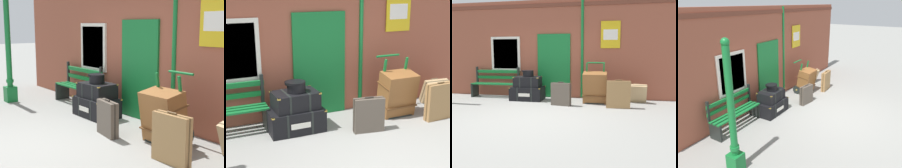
# 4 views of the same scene
# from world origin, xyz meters

# --- Properties ---
(ground_plane) EXTENTS (60.00, 60.00, 0.00)m
(ground_plane) POSITION_xyz_m (0.00, 0.00, 0.00)
(ground_plane) COLOR gray
(brick_facade) EXTENTS (10.40, 0.35, 3.20)m
(brick_facade) POSITION_xyz_m (-0.01, 2.60, 1.60)
(brick_facade) COLOR brown
(brick_facade) RESTS_ON ground
(lamp_post) EXTENTS (0.28, 0.28, 2.74)m
(lamp_post) POSITION_xyz_m (-3.42, 0.87, 1.03)
(lamp_post) COLOR #146B2D
(lamp_post) RESTS_ON ground
(platform_bench) EXTENTS (1.60, 0.43, 1.01)m
(platform_bench) POSITION_xyz_m (-2.10, 2.16, 0.44)
(platform_bench) COLOR #146B2D
(platform_bench) RESTS_ON ground
(steamer_trunk_base) EXTENTS (1.01, 0.67, 0.43)m
(steamer_trunk_base) POSITION_xyz_m (-0.85, 1.83, 0.21)
(steamer_trunk_base) COLOR black
(steamer_trunk_base) RESTS_ON ground
(steamer_trunk_middle) EXTENTS (0.84, 0.59, 0.33)m
(steamer_trunk_middle) POSITION_xyz_m (-0.84, 1.83, 0.58)
(steamer_trunk_middle) COLOR black
(steamer_trunk_middle) RESTS_ON steamer_trunk_base
(round_hatbox) EXTENTS (0.37, 0.35, 0.20)m
(round_hatbox) POSITION_xyz_m (-0.82, 1.82, 0.85)
(round_hatbox) COLOR black
(round_hatbox) RESTS_ON steamer_trunk_middle
(porters_trolley) EXTENTS (0.71, 0.58, 1.20)m
(porters_trolley) POSITION_xyz_m (1.27, 1.88, 0.27)
(porters_trolley) COLOR black
(porters_trolley) RESTS_ON ground
(large_brown_trunk) EXTENTS (0.70, 0.57, 0.94)m
(large_brown_trunk) POSITION_xyz_m (1.27, 1.71, 0.47)
(large_brown_trunk) COLOR brown
(large_brown_trunk) RESTS_ON ground
(suitcase_cream) EXTENTS (0.64, 0.19, 0.78)m
(suitcase_cream) POSITION_xyz_m (1.93, 1.19, 0.37)
(suitcase_cream) COLOR olive
(suitcase_cream) RESTS_ON ground
(suitcase_olive) EXTENTS (0.61, 0.39, 0.57)m
(suitcase_olive) POSITION_xyz_m (2.49, 2.02, 0.28)
(suitcase_olive) COLOR tan
(suitcase_olive) RESTS_ON ground
(suitcase_umber) EXTENTS (0.58, 0.25, 0.68)m
(suitcase_umber) POSITION_xyz_m (0.35, 1.22, 0.32)
(suitcase_umber) COLOR #51473D
(suitcase_umber) RESTS_ON ground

